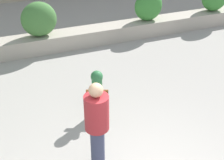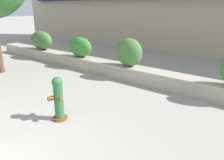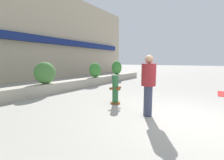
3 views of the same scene
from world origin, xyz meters
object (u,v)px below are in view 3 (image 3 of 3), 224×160
(hedge_bush_4, at_px, (117,68))
(hedge_bush_2, at_px, (45,73))
(fire_hydrant, at_px, (115,89))
(pedestrian, at_px, (148,82))
(hedge_bush_3, at_px, (95,70))

(hedge_bush_4, bearing_deg, hedge_bush_2, 180.00)
(fire_hydrant, height_order, pedestrian, pedestrian)
(hedge_bush_4, bearing_deg, fire_hydrant, -147.60)
(hedge_bush_2, relative_size, fire_hydrant, 0.97)
(fire_hydrant, xyz_separation_m, pedestrian, (-0.51, -1.45, 0.44))
(hedge_bush_3, distance_m, fire_hydrant, 4.83)
(hedge_bush_3, bearing_deg, hedge_bush_2, 180.00)
(hedge_bush_3, relative_size, pedestrian, 0.56)
(hedge_bush_3, distance_m, hedge_bush_4, 2.67)
(hedge_bush_4, distance_m, pedestrian, 8.11)
(pedestrian, bearing_deg, fire_hydrant, 70.57)
(hedge_bush_2, relative_size, hedge_bush_3, 1.07)
(hedge_bush_3, xyz_separation_m, hedge_bush_4, (2.67, 0.00, 0.07))
(fire_hydrant, bearing_deg, hedge_bush_4, 32.40)
(hedge_bush_2, height_order, hedge_bush_3, hedge_bush_2)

